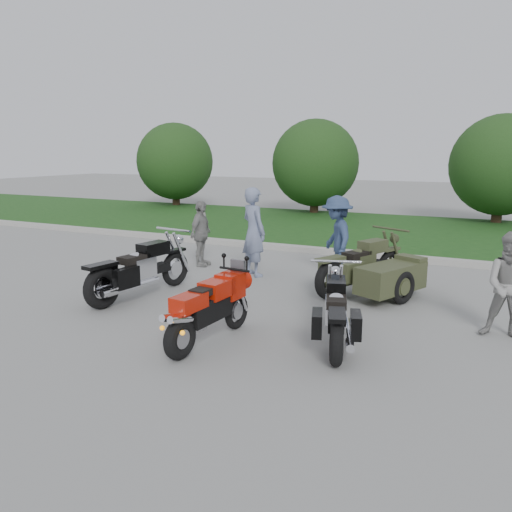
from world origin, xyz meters
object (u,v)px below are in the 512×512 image
at_px(person_grey, 512,287).
at_px(cruiser_sidecar, 377,273).
at_px(person_back, 201,234).
at_px(cruiser_right, 336,315).
at_px(person_stripe, 254,232).
at_px(sportbike_red, 208,308).
at_px(person_denim, 337,238).
at_px(cruiser_left, 137,272).

bearing_deg(person_grey, cruiser_sidecar, 151.28).
xyz_separation_m(cruiser_sidecar, person_grey, (2.20, -1.32, 0.34)).
bearing_deg(person_back, person_grey, -113.69).
bearing_deg(person_grey, cruiser_right, -147.12).
relative_size(cruiser_sidecar, person_stripe, 1.21).
height_order(sportbike_red, person_denim, person_denim).
height_order(sportbike_red, person_back, person_back).
distance_m(cruiser_left, person_back, 2.82).
relative_size(sportbike_red, cruiser_sidecar, 0.82).
bearing_deg(cruiser_left, person_back, 105.26).
bearing_deg(person_back, person_denim, -94.01).
bearing_deg(sportbike_red, cruiser_right, 29.84).
bearing_deg(cruiser_sidecar, sportbike_red, -90.96).
relative_size(person_grey, person_back, 1.01).
distance_m(cruiser_right, person_denim, 3.72).
xyz_separation_m(cruiser_sidecar, person_denim, (-1.06, 0.91, 0.44)).
xyz_separation_m(cruiser_left, person_denim, (2.96, 2.88, 0.39)).
xyz_separation_m(sportbike_red, cruiser_sidecar, (1.65, 3.37, -0.08)).
distance_m(sportbike_red, cruiser_right, 1.81).
height_order(cruiser_sidecar, person_back, person_back).
xyz_separation_m(cruiser_right, person_back, (-4.33, 3.44, 0.34)).
bearing_deg(cruiser_left, person_denim, 52.90).
distance_m(cruiser_right, cruiser_sidecar, 2.63).
distance_m(sportbike_red, person_grey, 4.38).
xyz_separation_m(cruiser_right, person_grey, (2.21, 1.31, 0.35)).
bearing_deg(person_back, person_stripe, -106.42).
bearing_deg(person_denim, sportbike_red, -39.11).
height_order(person_grey, person_back, person_grey).
relative_size(cruiser_left, person_denim, 1.43).
height_order(person_stripe, person_back, person_stripe).
distance_m(sportbike_red, person_stripe, 4.08).
xyz_separation_m(person_grey, person_denim, (-3.26, 2.22, 0.11)).
xyz_separation_m(sportbike_red, person_back, (-2.69, 4.18, 0.24)).
distance_m(person_grey, person_back, 6.88).
bearing_deg(person_stripe, person_grey, -168.28).
bearing_deg(cruiser_right, cruiser_sidecar, 72.32).
height_order(cruiser_left, cruiser_sidecar, cruiser_left).
bearing_deg(cruiser_left, person_stripe, 72.77).
relative_size(person_denim, person_back, 1.15).
distance_m(cruiser_left, person_grey, 6.27).
relative_size(person_stripe, person_denim, 1.08).
distance_m(person_stripe, person_grey, 5.34).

